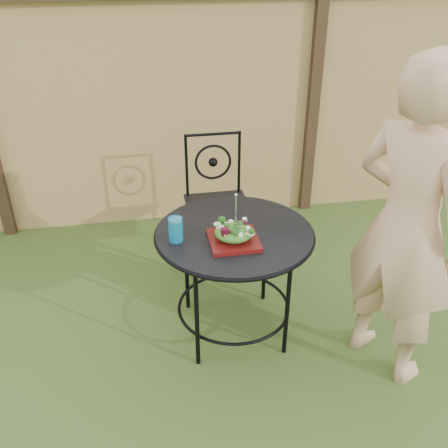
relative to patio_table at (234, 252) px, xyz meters
name	(u,v)px	position (x,y,z in m)	size (l,w,h in m)	color
ground	(194,416)	(-0.33, -0.63, -0.59)	(60.00, 60.00, 0.00)	#284616
fence	(157,114)	(-0.33, 1.56, 0.36)	(8.00, 0.12, 1.90)	tan
patio_table	(234,252)	(0.00, 0.00, 0.00)	(0.92, 0.92, 0.72)	black
patio_chair	(217,197)	(0.04, 0.88, -0.08)	(0.46, 0.46, 0.95)	black
diner	(406,228)	(0.81, -0.40, 0.31)	(0.65, 0.43, 1.79)	tan
salad_plate	(234,240)	(-0.03, -0.11, 0.15)	(0.27, 0.27, 0.02)	#4A0A0A
salad	(234,232)	(-0.03, -0.11, 0.20)	(0.21, 0.21, 0.08)	#235614
fork	(236,211)	(-0.02, -0.11, 0.33)	(0.01, 0.01, 0.18)	silver
drinking_glass	(176,229)	(-0.34, -0.04, 0.21)	(0.08, 0.08, 0.14)	#0D77A2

